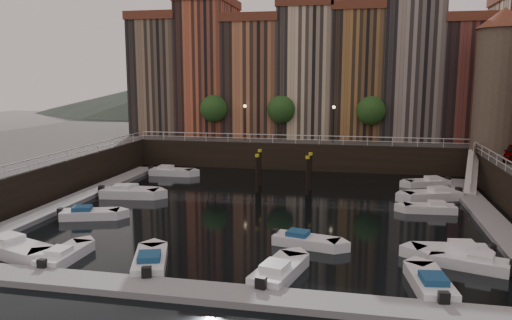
% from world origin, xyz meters
% --- Properties ---
extents(ground, '(200.00, 200.00, 0.00)m').
position_xyz_m(ground, '(0.00, 0.00, 0.00)').
color(ground, black).
rests_on(ground, ground).
extents(quay_far, '(80.00, 20.00, 3.00)m').
position_xyz_m(quay_far, '(0.00, 26.00, 1.50)').
color(quay_far, black).
rests_on(quay_far, ground).
extents(dock_left, '(2.00, 28.00, 0.35)m').
position_xyz_m(dock_left, '(-16.20, -1.00, 0.17)').
color(dock_left, gray).
rests_on(dock_left, ground).
extents(dock_right, '(2.00, 28.00, 0.35)m').
position_xyz_m(dock_right, '(16.20, -1.00, 0.17)').
color(dock_right, gray).
rests_on(dock_right, ground).
extents(dock_near, '(30.00, 2.00, 0.35)m').
position_xyz_m(dock_near, '(0.00, -17.00, 0.17)').
color(dock_near, gray).
rests_on(dock_near, ground).
extents(mountains, '(145.00, 100.00, 18.00)m').
position_xyz_m(mountains, '(1.72, 110.00, 7.92)').
color(mountains, '#2D382D').
rests_on(mountains, ground).
extents(far_terrace, '(48.70, 10.30, 17.50)m').
position_xyz_m(far_terrace, '(3.31, 23.50, 10.95)').
color(far_terrace, '#816A52').
rests_on(far_terrace, quay_far).
extents(corner_tower, '(5.20, 5.20, 13.80)m').
position_xyz_m(corner_tower, '(20.00, 14.50, 10.19)').
color(corner_tower, '#6B5B4C').
rests_on(corner_tower, quay_right).
extents(promenade_trees, '(21.20, 3.20, 5.20)m').
position_xyz_m(promenade_trees, '(-1.33, 18.20, 6.58)').
color(promenade_trees, black).
rests_on(promenade_trees, quay_far).
extents(street_lamps, '(10.36, 0.36, 4.18)m').
position_xyz_m(street_lamps, '(-1.00, 17.20, 5.90)').
color(street_lamps, black).
rests_on(street_lamps, quay_far).
extents(railings, '(36.08, 34.04, 0.52)m').
position_xyz_m(railings, '(0.00, 4.88, 3.79)').
color(railings, white).
rests_on(railings, ground).
extents(gangway, '(2.78, 8.32, 3.73)m').
position_xyz_m(gangway, '(17.10, 10.00, 1.92)').
color(gangway, white).
rests_on(gangway, ground).
extents(mooring_pilings, '(5.29, 3.42, 3.78)m').
position_xyz_m(mooring_pilings, '(0.17, 5.88, 1.65)').
color(mooring_pilings, black).
rests_on(mooring_pilings, ground).
extents(boat_left_0, '(5.35, 3.44, 1.21)m').
position_xyz_m(boat_left_0, '(-12.58, -13.96, 0.41)').
color(boat_left_0, white).
rests_on(boat_left_0, ground).
extents(boat_left_1, '(4.44, 2.73, 1.00)m').
position_xyz_m(boat_left_1, '(-12.38, -6.09, 0.34)').
color(boat_left_1, white).
rests_on(boat_left_1, ground).
extents(boat_left_2, '(5.20, 2.41, 1.17)m').
position_xyz_m(boat_left_2, '(-12.49, 0.55, 0.39)').
color(boat_left_2, white).
rests_on(boat_left_2, ground).
extents(boat_left_3, '(4.14, 1.69, 0.94)m').
position_xyz_m(boat_left_3, '(-12.49, 1.82, 0.32)').
color(boat_left_3, white).
rests_on(boat_left_3, ground).
extents(boat_left_4, '(4.77, 1.81, 1.09)m').
position_xyz_m(boat_left_4, '(-12.60, 10.67, 0.37)').
color(boat_left_4, white).
rests_on(boat_left_4, ground).
extents(boat_right_0, '(4.32, 2.68, 0.97)m').
position_xyz_m(boat_right_0, '(12.99, -10.69, 0.33)').
color(boat_right_0, white).
rests_on(boat_right_0, ground).
extents(boat_right_1, '(4.61, 2.13, 1.04)m').
position_xyz_m(boat_right_1, '(12.33, -9.16, 0.35)').
color(boat_right_1, white).
rests_on(boat_right_1, ground).
extents(boat_right_2, '(4.13, 1.73, 0.94)m').
position_xyz_m(boat_right_2, '(12.40, 0.82, 0.32)').
color(boat_right_2, white).
rests_on(boat_right_2, ground).
extents(boat_right_3, '(5.11, 3.45, 1.16)m').
position_xyz_m(boat_right_3, '(13.10, 5.05, 0.39)').
color(boat_right_3, white).
rests_on(boat_right_3, ground).
extents(boat_right_4, '(4.39, 2.95, 0.99)m').
position_xyz_m(boat_right_4, '(13.40, 10.55, 0.33)').
color(boat_right_4, white).
rests_on(boat_right_4, ground).
extents(boat_near_0, '(1.56, 4.15, 0.95)m').
position_xyz_m(boat_near_0, '(-9.23, -14.17, 0.32)').
color(boat_near_0, white).
rests_on(boat_near_0, ground).
extents(boat_near_1, '(2.99, 4.70, 1.06)m').
position_xyz_m(boat_near_1, '(-4.04, -14.17, 0.36)').
color(boat_near_1, white).
rests_on(boat_near_1, ground).
extents(boat_near_2, '(2.68, 4.85, 1.09)m').
position_xyz_m(boat_near_2, '(3.01, -14.19, 0.37)').
color(boat_near_2, white).
rests_on(boat_near_2, ground).
extents(boat_near_3, '(2.20, 4.60, 1.04)m').
position_xyz_m(boat_near_3, '(10.43, -14.13, 0.35)').
color(boat_near_3, white).
rests_on(boat_near_3, ground).
extents(boat_extra_612, '(4.34, 2.36, 0.97)m').
position_xyz_m(boat_extra_612, '(3.75, -8.88, 0.33)').
color(boat_extra_612, white).
rests_on(boat_extra_612, ground).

